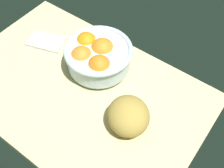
# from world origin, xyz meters

# --- Properties ---
(ground_plane) EXTENTS (0.83, 0.54, 0.03)m
(ground_plane) POSITION_xyz_m (0.00, 0.00, -0.01)
(ground_plane) COLOR #CFC18C
(fruit_bowl) EXTENTS (0.23, 0.23, 0.11)m
(fruit_bowl) POSITION_xyz_m (-0.01, 0.11, 0.06)
(fruit_bowl) COLOR silver
(fruit_bowl) RESTS_ON ground
(bread_loaf) EXTENTS (0.18, 0.18, 0.09)m
(bread_loaf) POSITION_xyz_m (0.21, -0.01, 0.05)
(bread_loaf) COLOR #AE8E3E
(bread_loaf) RESTS_ON ground
(napkin_folded) EXTENTS (0.15, 0.11, 0.01)m
(napkin_folded) POSITION_xyz_m (-0.23, 0.09, 0.01)
(napkin_folded) COLOR silver
(napkin_folded) RESTS_ON ground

